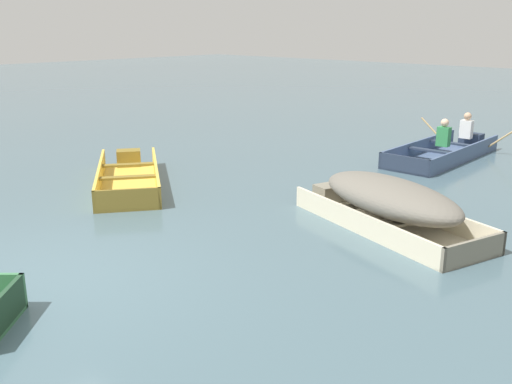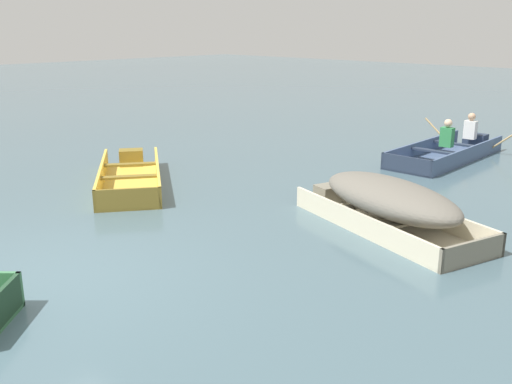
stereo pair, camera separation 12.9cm
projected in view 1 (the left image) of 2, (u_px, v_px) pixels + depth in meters
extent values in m
plane|color=#47606B|center=(39.00, 282.00, 6.79)|extent=(80.00, 80.00, 0.00)
cube|color=#1E3D27|center=(4.00, 312.00, 5.67)|extent=(0.73, 0.77, 0.40)
cube|color=#E5BC47|center=(129.00, 184.00, 10.91)|extent=(3.35, 2.80, 0.04)
cube|color=#E5BC47|center=(100.00, 177.00, 10.76)|extent=(2.74, 1.93, 0.38)
cube|color=#E5BC47|center=(156.00, 174.00, 10.96)|extent=(2.74, 1.93, 0.38)
cube|color=olive|center=(127.00, 200.00, 9.33)|extent=(0.67, 0.94, 0.38)
cube|color=olive|center=(129.00, 158.00, 12.24)|extent=(0.58, 0.61, 0.34)
cube|color=olive|center=(128.00, 165.00, 11.30)|extent=(0.71, 0.92, 0.04)
cube|color=olive|center=(128.00, 177.00, 10.37)|extent=(0.71, 0.92, 0.04)
cube|color=beige|center=(388.00, 226.00, 8.64)|extent=(3.41, 2.03, 0.04)
cube|color=beige|center=(360.00, 223.00, 8.33)|extent=(3.09, 0.95, 0.33)
cube|color=beige|center=(416.00, 211.00, 8.87)|extent=(3.09, 0.95, 0.33)
cube|color=gray|center=(474.00, 252.00, 7.28)|extent=(0.38, 1.14, 0.33)
cube|color=gray|center=(331.00, 193.00, 9.77)|extent=(0.49, 0.61, 0.30)
cube|color=gray|center=(368.00, 204.00, 8.97)|extent=(0.46, 1.07, 0.04)
cube|color=gray|center=(412.00, 221.00, 8.17)|extent=(0.46, 1.07, 0.04)
ellipsoid|color=#6B665B|center=(390.00, 197.00, 8.51)|extent=(2.84, 1.81, 0.53)
cube|color=#475B7F|center=(442.00, 158.00, 13.11)|extent=(1.27, 3.73, 0.04)
cube|color=#475B7F|center=(420.00, 147.00, 13.42)|extent=(0.16, 3.69, 0.36)
cube|color=#475B7F|center=(466.00, 154.00, 12.71)|extent=(0.16, 3.69, 0.36)
cube|color=#273246|center=(404.00, 165.00, 11.76)|extent=(1.17, 0.08, 0.36)
cube|color=#273246|center=(471.00, 140.00, 14.25)|extent=(0.53, 0.37, 0.33)
cube|color=#273246|center=(453.00, 143.00, 13.44)|extent=(1.07, 0.19, 0.04)
cube|color=#273246|center=(432.00, 151.00, 12.65)|extent=(1.07, 0.19, 0.04)
cube|color=#338C4C|center=(444.00, 137.00, 12.97)|extent=(0.29, 0.19, 0.44)
sphere|color=beige|center=(445.00, 123.00, 12.88)|extent=(0.18, 0.18, 0.18)
cube|color=white|center=(466.00, 129.00, 13.90)|extent=(0.29, 0.19, 0.44)
sphere|color=tan|center=(468.00, 116.00, 13.81)|extent=(0.18, 0.18, 0.18)
cylinder|color=tan|center=(432.00, 129.00, 14.49)|extent=(0.64, 0.06, 0.55)
cylinder|color=tan|center=(503.00, 138.00, 13.36)|extent=(0.64, 0.06, 0.55)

